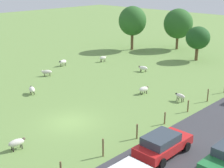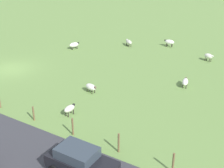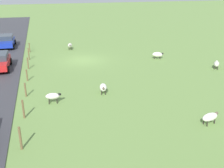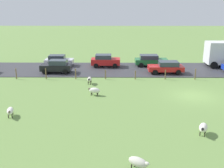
# 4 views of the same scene
# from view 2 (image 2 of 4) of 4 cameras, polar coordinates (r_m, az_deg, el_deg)

# --- Properties ---
(ground_plane) EXTENTS (160.00, 160.00, 0.00)m
(ground_plane) POSITION_cam_2_polar(r_m,az_deg,el_deg) (32.92, -17.24, 2.50)
(ground_plane) COLOR #6B8E47
(sheep_0) EXTENTS (0.60, 1.21, 0.84)m
(sheep_0) POSITION_cam_2_polar(r_m,az_deg,el_deg) (38.16, 10.02, 7.25)
(sheep_0) COLOR white
(sheep_0) RESTS_ON ground_plane
(sheep_1) EXTENTS (1.10, 0.52, 0.76)m
(sheep_1) POSITION_cam_2_polar(r_m,az_deg,el_deg) (23.62, -7.45, -4.29)
(sheep_1) COLOR silver
(sheep_1) RESTS_ON ground_plane
(sheep_2) EXTENTS (1.26, 0.94, 0.76)m
(sheep_2) POSITION_cam_2_polar(r_m,az_deg,el_deg) (37.10, -6.65, 6.83)
(sheep_2) COLOR silver
(sheep_2) RESTS_ON ground_plane
(sheep_3) EXTENTS (0.76, 1.08, 0.81)m
(sheep_3) POSITION_cam_2_polar(r_m,az_deg,el_deg) (34.65, 16.57, 4.70)
(sheep_3) COLOR silver
(sheep_3) RESTS_ON ground_plane
(sheep_4) EXTENTS (0.72, 1.20, 0.75)m
(sheep_4) POSITION_cam_2_polar(r_m,az_deg,el_deg) (26.73, -3.72, -0.54)
(sheep_4) COLOR white
(sheep_4) RESTS_ON ground_plane
(sheep_6) EXTENTS (1.28, 0.75, 0.71)m
(sheep_6) POSITION_cam_2_polar(r_m,az_deg,el_deg) (28.35, 12.70, 0.38)
(sheep_6) COLOR white
(sheep_6) RESTS_ON ground_plane
(sheep_7) EXTENTS (1.10, 1.23, 0.74)m
(sheep_7) POSITION_cam_2_polar(r_m,az_deg,el_deg) (37.90, 2.94, 7.34)
(sheep_7) COLOR beige
(sheep_7) RESTS_ON ground_plane
(fence_post_3) EXTENTS (0.12, 0.12, 1.03)m
(fence_post_3) POSITION_cam_2_polar(r_m,az_deg,el_deg) (25.81, -19.09, -2.91)
(fence_post_3) COLOR brown
(fence_post_3) RESTS_ON ground_plane
(fence_post_4) EXTENTS (0.12, 0.12, 1.08)m
(fence_post_4) POSITION_cam_2_polar(r_m,az_deg,el_deg) (23.44, -13.59, -5.04)
(fence_post_4) COLOR brown
(fence_post_4) RESTS_ON ground_plane
(fence_post_5) EXTENTS (0.12, 0.12, 1.24)m
(fence_post_5) POSITION_cam_2_polar(r_m,az_deg,el_deg) (21.35, -6.91, -7.44)
(fence_post_5) COLOR brown
(fence_post_5) RESTS_ON ground_plane
(fence_post_6) EXTENTS (0.12, 0.12, 1.30)m
(fence_post_6) POSITION_cam_2_polar(r_m,az_deg,el_deg) (19.68, 1.17, -10.28)
(fence_post_6) COLOR brown
(fence_post_6) RESTS_ON ground_plane
(fence_post_7) EXTENTS (0.12, 0.12, 1.26)m
(fence_post_7) POSITION_cam_2_polar(r_m,az_deg,el_deg) (18.54, 10.67, -13.42)
(fence_post_7) COLOR brown
(fence_post_7) RESTS_ON ground_plane
(car_0) EXTENTS (1.94, 3.84, 1.61)m
(car_0) POSITION_cam_2_polar(r_m,az_deg,el_deg) (17.99, -5.51, -13.35)
(car_0) COLOR black
(car_0) RESTS_ON road_strip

